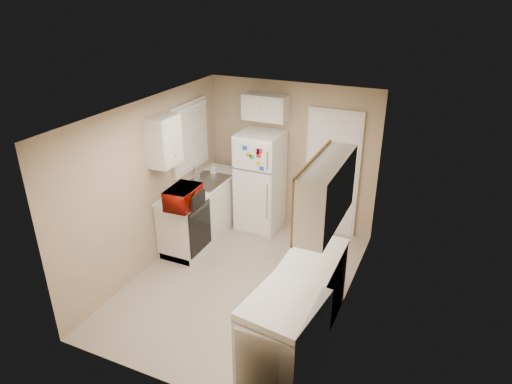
% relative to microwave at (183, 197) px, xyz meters
% --- Properties ---
extents(floor, '(3.80, 3.80, 0.00)m').
position_rel_microwave_xyz_m(floor, '(0.94, -0.13, -1.05)').
color(floor, beige).
rests_on(floor, ground).
extents(ceiling, '(3.80, 3.80, 0.00)m').
position_rel_microwave_xyz_m(ceiling, '(0.94, -0.13, 1.35)').
color(ceiling, white).
rests_on(ceiling, floor).
extents(wall_left, '(3.80, 3.80, 0.00)m').
position_rel_microwave_xyz_m(wall_left, '(-0.46, -0.13, 0.15)').
color(wall_left, tan).
rests_on(wall_left, floor).
extents(wall_right, '(3.80, 3.80, 0.00)m').
position_rel_microwave_xyz_m(wall_right, '(2.34, -0.13, 0.15)').
color(wall_right, tan).
rests_on(wall_right, floor).
extents(wall_back, '(2.80, 2.80, 0.00)m').
position_rel_microwave_xyz_m(wall_back, '(0.94, 1.77, 0.15)').
color(wall_back, tan).
rests_on(wall_back, floor).
extents(wall_front, '(2.80, 2.80, 0.00)m').
position_rel_microwave_xyz_m(wall_front, '(0.94, -2.03, 0.15)').
color(wall_front, tan).
rests_on(wall_front, floor).
extents(left_counter, '(0.60, 1.80, 0.90)m').
position_rel_microwave_xyz_m(left_counter, '(-0.16, 0.77, -0.60)').
color(left_counter, silver).
rests_on(left_counter, floor).
extents(dishwasher, '(0.03, 0.58, 0.72)m').
position_rel_microwave_xyz_m(dishwasher, '(0.13, 0.17, -0.56)').
color(dishwasher, black).
rests_on(dishwasher, floor).
extents(sink, '(0.54, 0.74, 0.16)m').
position_rel_microwave_xyz_m(sink, '(-0.16, 0.92, -0.19)').
color(sink, gray).
rests_on(sink, left_counter).
extents(microwave, '(0.55, 0.33, 0.35)m').
position_rel_microwave_xyz_m(microwave, '(0.00, 0.00, 0.00)').
color(microwave, '#880E04').
rests_on(microwave, left_counter).
extents(soap_bottle, '(0.08, 0.08, 0.17)m').
position_rel_microwave_xyz_m(soap_bottle, '(-0.21, 1.24, -0.05)').
color(soap_bottle, white).
rests_on(soap_bottle, left_counter).
extents(window_blinds, '(0.10, 0.98, 1.08)m').
position_rel_microwave_xyz_m(window_blinds, '(-0.42, 0.92, 0.55)').
color(window_blinds, silver).
rests_on(window_blinds, wall_left).
extents(upper_cabinet_left, '(0.30, 0.45, 0.70)m').
position_rel_microwave_xyz_m(upper_cabinet_left, '(-0.31, 0.09, 0.75)').
color(upper_cabinet_left, silver).
rests_on(upper_cabinet_left, wall_left).
extents(refrigerator, '(0.68, 0.66, 1.64)m').
position_rel_microwave_xyz_m(refrigerator, '(0.54, 1.43, -0.23)').
color(refrigerator, white).
rests_on(refrigerator, floor).
extents(cabinet_over_fridge, '(0.70, 0.30, 0.40)m').
position_rel_microwave_xyz_m(cabinet_over_fridge, '(0.54, 1.62, 0.95)').
color(cabinet_over_fridge, silver).
rests_on(cabinet_over_fridge, wall_back).
extents(interior_door, '(0.86, 0.06, 2.08)m').
position_rel_microwave_xyz_m(interior_door, '(1.64, 1.73, -0.03)').
color(interior_door, white).
rests_on(interior_door, floor).
extents(right_counter, '(0.60, 2.00, 0.90)m').
position_rel_microwave_xyz_m(right_counter, '(2.04, -0.93, -0.60)').
color(right_counter, silver).
rests_on(right_counter, floor).
extents(stove, '(0.77, 0.90, 1.00)m').
position_rel_microwave_xyz_m(stove, '(2.07, -1.48, -0.55)').
color(stove, white).
rests_on(stove, floor).
extents(upper_cabinet_right, '(0.30, 1.20, 0.70)m').
position_rel_microwave_xyz_m(upper_cabinet_right, '(2.19, -0.63, 0.75)').
color(upper_cabinet_right, silver).
rests_on(upper_cabinet_right, wall_right).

